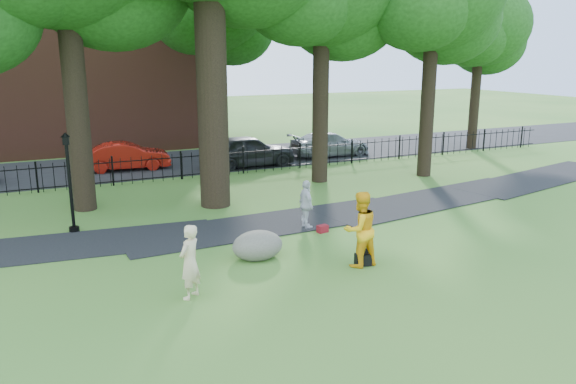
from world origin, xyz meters
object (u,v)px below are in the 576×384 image
boulder (257,244)px  lamppost (70,184)px  red_sedan (126,156)px  woman (190,262)px  man (360,229)px

boulder → lamppost: lamppost is taller
red_sedan → woman: bearing=-178.6°
woman → red_sedan: size_ratio=0.43×
man → boulder: 2.89m
man → red_sedan: bearing=-82.1°
man → red_sedan: size_ratio=0.50×
man → woman: bearing=-3.6°
lamppost → boulder: bearing=-42.3°
man → boulder: (-2.26, 1.70, -0.61)m
man → boulder: man is taller
woman → red_sedan: bearing=-134.2°
woman → lamppost: 6.79m
boulder → red_sedan: 14.14m
woman → man: bearing=141.1°
man → lamppost: bearing=-48.0°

